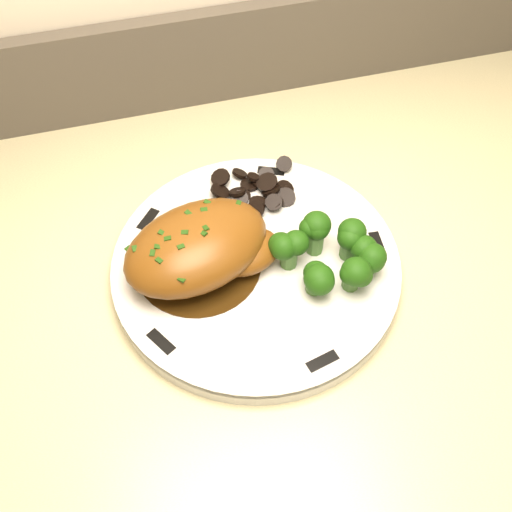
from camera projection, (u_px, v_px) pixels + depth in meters
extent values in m
cube|color=brown|center=(458.00, 406.00, 1.02)|extent=(1.88, 0.61, 0.81)
cube|color=#4C443A|center=(446.00, 19.00, 0.81)|extent=(1.93, 0.02, 0.12)
cylinder|color=silver|center=(256.00, 268.00, 0.64)|extent=(0.37, 0.37, 0.02)
cube|color=black|center=(271.00, 171.00, 0.71)|extent=(0.03, 0.02, 0.00)
cube|color=black|center=(148.00, 220.00, 0.66)|extent=(0.03, 0.03, 0.00)
cube|color=black|center=(161.00, 342.00, 0.58)|extent=(0.02, 0.03, 0.00)
cube|color=black|center=(322.00, 361.00, 0.57)|extent=(0.03, 0.02, 0.00)
cube|color=black|center=(377.00, 244.00, 0.65)|extent=(0.01, 0.03, 0.00)
cylinder|color=#301D08|center=(198.00, 264.00, 0.63)|extent=(0.12, 0.12, 0.00)
ellipsoid|color=brown|center=(196.00, 247.00, 0.61)|extent=(0.17, 0.14, 0.06)
ellipsoid|color=brown|center=(247.00, 252.00, 0.62)|extent=(0.08, 0.07, 0.03)
cube|color=#1C3D0C|center=(149.00, 249.00, 0.58)|extent=(0.01, 0.00, 0.00)
cube|color=#1C3D0C|center=(166.00, 238.00, 0.58)|extent=(0.01, 0.00, 0.00)
cube|color=#1C3D0C|center=(183.00, 229.00, 0.59)|extent=(0.01, 0.00, 0.00)
cube|color=#1C3D0C|center=(200.00, 221.00, 0.59)|extent=(0.01, 0.00, 0.00)
cube|color=#1C3D0C|center=(216.00, 214.00, 0.60)|extent=(0.01, 0.00, 0.00)
cube|color=#1C3D0C|center=(232.00, 209.00, 0.61)|extent=(0.01, 0.00, 0.00)
cylinder|color=black|center=(280.00, 187.00, 0.69)|extent=(0.02, 0.01, 0.01)
cylinder|color=black|center=(278.00, 182.00, 0.69)|extent=(0.02, 0.02, 0.01)
cylinder|color=black|center=(273.00, 177.00, 0.69)|extent=(0.02, 0.02, 0.01)
cylinder|color=black|center=(267.00, 179.00, 0.70)|extent=(0.02, 0.02, 0.01)
cylinder|color=black|center=(260.00, 176.00, 0.70)|extent=(0.02, 0.02, 0.01)
cylinder|color=black|center=(252.00, 175.00, 0.69)|extent=(0.02, 0.02, 0.01)
cylinder|color=black|center=(244.00, 180.00, 0.70)|extent=(0.02, 0.02, 0.01)
cylinder|color=black|center=(237.00, 181.00, 0.69)|extent=(0.02, 0.02, 0.00)
cylinder|color=black|center=(231.00, 182.00, 0.69)|extent=(0.02, 0.02, 0.01)
cylinder|color=black|center=(226.00, 190.00, 0.69)|extent=(0.02, 0.02, 0.01)
cylinder|color=black|center=(224.00, 192.00, 0.68)|extent=(0.02, 0.02, 0.01)
cylinder|color=black|center=(224.00, 195.00, 0.68)|extent=(0.02, 0.02, 0.01)
cylinder|color=black|center=(227.00, 202.00, 0.68)|extent=(0.02, 0.02, 0.01)
cylinder|color=black|center=(231.00, 203.00, 0.67)|extent=(0.03, 0.03, 0.01)
cylinder|color=black|center=(238.00, 203.00, 0.67)|extent=(0.03, 0.03, 0.02)
cylinder|color=black|center=(245.00, 208.00, 0.67)|extent=(0.03, 0.03, 0.02)
cylinder|color=black|center=(253.00, 206.00, 0.67)|extent=(0.02, 0.02, 0.01)
cylinder|color=black|center=(262.00, 202.00, 0.67)|extent=(0.02, 0.02, 0.01)
cylinder|color=black|center=(269.00, 203.00, 0.68)|extent=(0.03, 0.03, 0.01)
cylinder|color=black|center=(275.00, 198.00, 0.68)|extent=(0.03, 0.03, 0.01)
cylinder|color=black|center=(279.00, 192.00, 0.68)|extent=(0.03, 0.03, 0.02)
cylinder|color=black|center=(281.00, 191.00, 0.69)|extent=(0.03, 0.03, 0.01)
cylinder|color=#44712F|center=(289.00, 258.00, 0.62)|extent=(0.02, 0.02, 0.02)
sphere|color=black|center=(289.00, 248.00, 0.61)|extent=(0.03, 0.03, 0.03)
cylinder|color=#44712F|center=(315.00, 244.00, 0.63)|extent=(0.02, 0.02, 0.02)
sphere|color=black|center=(316.00, 234.00, 0.62)|extent=(0.03, 0.03, 0.03)
cylinder|color=#44712F|center=(349.00, 249.00, 0.63)|extent=(0.02, 0.02, 0.02)
sphere|color=black|center=(350.00, 239.00, 0.62)|extent=(0.03, 0.03, 0.03)
cylinder|color=#44712F|center=(315.00, 283.00, 0.60)|extent=(0.02, 0.02, 0.02)
sphere|color=black|center=(316.00, 274.00, 0.59)|extent=(0.03, 0.03, 0.03)
cylinder|color=#44712F|center=(351.00, 279.00, 0.61)|extent=(0.02, 0.02, 0.02)
sphere|color=black|center=(353.00, 270.00, 0.60)|extent=(0.03, 0.03, 0.03)
cylinder|color=#44712F|center=(370.00, 262.00, 0.62)|extent=(0.02, 0.02, 0.02)
sphere|color=black|center=(372.00, 252.00, 0.61)|extent=(0.03, 0.03, 0.03)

